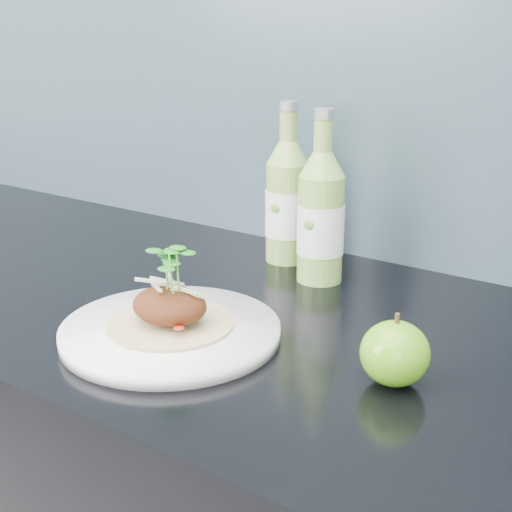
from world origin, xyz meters
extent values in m
cube|color=slate|center=(0.00, 1.99, 1.25)|extent=(4.00, 0.02, 0.70)
cylinder|color=white|center=(-0.03, 1.58, 0.91)|extent=(0.30, 0.30, 0.02)
cylinder|color=tan|center=(-0.03, 1.58, 0.92)|extent=(0.15, 0.15, 0.00)
ellipsoid|color=#582810|center=(-0.03, 1.58, 0.94)|extent=(0.09, 0.08, 0.04)
ellipsoid|color=#49830E|center=(0.23, 1.63, 0.93)|extent=(0.09, 0.09, 0.07)
cylinder|color=#472D14|center=(0.23, 1.63, 0.97)|extent=(0.01, 0.00, 0.01)
cylinder|color=#84B24A|center=(-0.07, 1.90, 0.98)|extent=(0.08, 0.08, 0.15)
cone|color=#84B24A|center=(-0.07, 1.90, 1.07)|extent=(0.06, 0.06, 0.03)
cylinder|color=#84B24A|center=(-0.07, 1.90, 1.11)|extent=(0.03, 0.03, 0.04)
cylinder|color=silver|center=(-0.07, 1.90, 1.14)|extent=(0.03, 0.03, 0.01)
cylinder|color=white|center=(-0.07, 1.90, 0.98)|extent=(0.09, 0.09, 0.07)
ellipsoid|color=#59A533|center=(-0.07, 1.86, 0.99)|extent=(0.01, 0.00, 0.01)
cylinder|color=#81B44B|center=(0.02, 1.85, 0.98)|extent=(0.08, 0.08, 0.15)
cone|color=#81B44B|center=(0.02, 1.85, 1.07)|extent=(0.06, 0.06, 0.03)
cylinder|color=#81B44B|center=(0.02, 1.85, 1.11)|extent=(0.03, 0.03, 0.04)
cylinder|color=silver|center=(0.02, 1.85, 1.14)|extent=(0.03, 0.03, 0.01)
cylinder|color=white|center=(0.02, 1.85, 0.98)|extent=(0.09, 0.09, 0.07)
ellipsoid|color=#59A533|center=(0.02, 1.82, 0.99)|extent=(0.01, 0.00, 0.01)
camera|label=1|loc=(0.49, 1.01, 1.25)|focal=50.00mm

